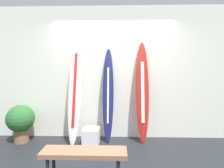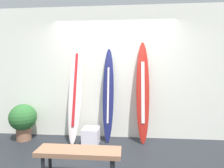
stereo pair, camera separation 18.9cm
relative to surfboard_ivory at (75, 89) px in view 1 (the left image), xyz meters
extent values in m
cube|color=#202328|center=(0.77, -0.92, -1.10)|extent=(8.00, 8.00, 0.04)
cube|color=white|center=(0.77, 0.38, 0.32)|extent=(7.20, 0.20, 2.80)
ellipsoid|color=silver|center=(0.00, 0.00, 0.00)|extent=(0.30, 0.56, 2.16)
cube|color=red|center=(0.00, -0.03, 0.01)|extent=(0.07, 0.34, 1.45)
ellipsoid|color=#1A1E52|center=(0.66, 0.08, -0.12)|extent=(0.23, 0.36, 1.91)
cube|color=silver|center=(0.66, 0.05, -0.12)|extent=(0.04, 0.18, 1.12)
ellipsoid|color=#AE2119|center=(1.36, 0.08, -0.06)|extent=(0.28, 0.39, 2.04)
cube|color=silver|center=(1.36, 0.05, -0.05)|extent=(0.07, 0.20, 1.22)
cone|color=black|center=(1.36, 0.00, -0.90)|extent=(0.07, 0.08, 0.11)
cube|color=white|center=(0.33, -0.10, -0.92)|extent=(0.33, 0.33, 0.32)
cylinder|color=#8C5E47|center=(-1.11, -0.04, -0.95)|extent=(0.29, 0.29, 0.25)
sphere|color=#2B642D|center=(-1.11, -0.04, -0.59)|extent=(0.55, 0.55, 0.55)
cube|color=#8F6349|center=(0.43, -1.35, -0.65)|extent=(1.10, 0.30, 0.06)
cylinder|color=black|center=(-0.01, -1.24, -0.88)|extent=(0.04, 0.04, 0.40)
cylinder|color=black|center=(0.86, -1.24, -0.88)|extent=(0.04, 0.04, 0.40)
camera|label=1|loc=(0.85, -3.56, 0.42)|focal=28.86mm
camera|label=2|loc=(1.04, -3.55, 0.42)|focal=28.86mm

